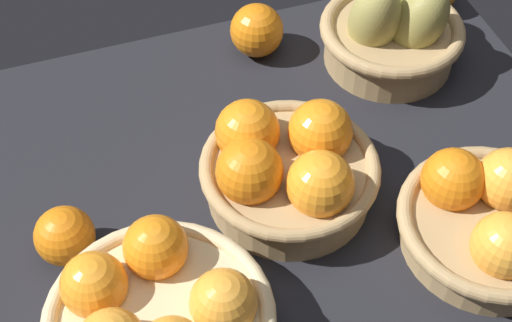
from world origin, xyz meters
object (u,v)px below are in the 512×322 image
(basket_near_right, at_px, (489,219))
(basket_far_right_pears, at_px, (394,29))
(loose_orange_front_gap, at_px, (257,30))
(basket_near_left, at_px, (158,320))
(basket_center, at_px, (287,167))
(loose_orange_side_gap, at_px, (65,238))

(basket_near_right, height_order, basket_far_right_pears, basket_far_right_pears)
(basket_far_right_pears, xyz_separation_m, loose_orange_front_gap, (-0.19, 0.08, -0.01))
(basket_near_right, relative_size, basket_near_left, 0.91)
(basket_near_left, distance_m, basket_center, 0.26)
(basket_far_right_pears, distance_m, basket_near_left, 0.57)
(basket_center, relative_size, loose_orange_side_gap, 3.13)
(basket_far_right_pears, relative_size, basket_center, 0.94)
(loose_orange_side_gap, bearing_deg, basket_near_right, -15.90)
(basket_far_right_pears, height_order, basket_center, basket_far_right_pears)
(basket_near_left, bearing_deg, basket_far_right_pears, 38.13)
(loose_orange_front_gap, relative_size, loose_orange_side_gap, 1.11)
(basket_near_left, bearing_deg, loose_orange_front_gap, 58.89)
(basket_center, bearing_deg, basket_far_right_pears, 39.10)
(basket_near_right, distance_m, loose_orange_side_gap, 0.51)
(loose_orange_front_gap, bearing_deg, basket_far_right_pears, -22.83)
(basket_far_right_pears, relative_size, basket_near_left, 0.85)
(basket_far_right_pears, relative_size, loose_orange_front_gap, 2.64)
(basket_near_right, distance_m, basket_far_right_pears, 0.34)
(basket_far_right_pears, height_order, loose_orange_front_gap, basket_far_right_pears)
(loose_orange_front_gap, bearing_deg, basket_center, -100.92)
(basket_far_right_pears, xyz_separation_m, basket_near_left, (-0.44, -0.35, -0.01))
(loose_orange_front_gap, bearing_deg, loose_orange_side_gap, -139.99)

